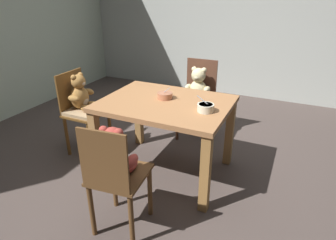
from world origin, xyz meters
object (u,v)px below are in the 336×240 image
at_px(teddy_chair_near_front, 115,164).
at_px(teddy_chair_far_center, 198,90).
at_px(dining_table, 166,113).
at_px(teddy_chair_near_left, 82,102).
at_px(porridge_bowl_cream_near_right, 206,108).
at_px(porridge_bowl_terracotta_center, 165,95).

bearing_deg(teddy_chair_near_front, teddy_chair_far_center, -5.62).
relative_size(dining_table, teddy_chair_near_left, 1.30).
distance_m(dining_table, teddy_chair_near_left, 0.96).
bearing_deg(dining_table, porridge_bowl_cream_near_right, -10.23).
relative_size(teddy_chair_near_front, teddy_chair_near_left, 1.01).
distance_m(teddy_chair_near_front, porridge_bowl_cream_near_right, 0.88).
distance_m(teddy_chair_far_center, teddy_chair_near_front, 1.68).
xyz_separation_m(dining_table, teddy_chair_near_left, (-0.96, 0.00, -0.05)).
xyz_separation_m(porridge_bowl_terracotta_center, porridge_bowl_cream_near_right, (0.43, -0.14, 0.00)).
bearing_deg(porridge_bowl_cream_near_right, porridge_bowl_terracotta_center, 162.38).
bearing_deg(teddy_chair_near_left, porridge_bowl_cream_near_right, -2.74).
relative_size(teddy_chair_far_center, porridge_bowl_terracotta_center, 6.56).
distance_m(teddy_chair_far_center, porridge_bowl_cream_near_right, 1.00).
bearing_deg(porridge_bowl_terracotta_center, teddy_chair_near_front, -86.55).
relative_size(dining_table, teddy_chair_near_front, 1.29).
height_order(teddy_chair_far_center, teddy_chair_near_left, teddy_chair_far_center).
relative_size(porridge_bowl_terracotta_center, porridge_bowl_cream_near_right, 0.94).
bearing_deg(porridge_bowl_cream_near_right, teddy_chair_far_center, 112.64).
height_order(dining_table, porridge_bowl_cream_near_right, porridge_bowl_cream_near_right).
distance_m(dining_table, porridge_bowl_terracotta_center, 0.16).
xyz_separation_m(dining_table, porridge_bowl_cream_near_right, (0.39, -0.07, 0.15)).
bearing_deg(teddy_chair_near_left, teddy_chair_far_center, 40.89).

